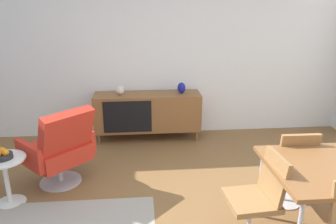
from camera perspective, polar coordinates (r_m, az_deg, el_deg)
The scene contains 9 objects.
wall_back at distance 5.09m, azimuth -3.78°, elevation 11.48°, with size 6.80×0.12×2.80m, color white.
sideboard at distance 5.01m, azimuth -3.60°, elevation 0.07°, with size 1.60×0.45×0.72m.
vase_cobalt at distance 4.92m, azimuth -8.37°, elevation 3.78°, with size 0.13×0.13×0.13m.
vase_sculptural_dark at distance 4.94m, azimuth 2.37°, elevation 4.23°, with size 0.12×0.12×0.16m.
dining_chair_back_left at distance 3.57m, azimuth 20.61°, elevation -8.51°, with size 0.41×0.43×0.86m.
dining_chair_near_window at distance 2.93m, azimuth 15.44°, elevation -14.21°, with size 0.45×0.43×0.86m.
lounge_chair_red at distance 3.91m, azimuth -18.33°, elevation -5.88°, with size 0.91×0.91×0.95m.
side_table_round at distance 3.83m, azimuth -26.44°, elevation -9.93°, with size 0.44×0.44×0.52m.
fruit_bowl at distance 3.73m, azimuth -26.96°, elevation -6.68°, with size 0.20×0.20×0.11m.
Camera 1 is at (-0.12, -2.45, 2.02)m, focal length 34.94 mm.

